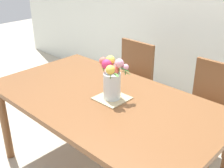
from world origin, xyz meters
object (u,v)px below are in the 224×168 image
(chair_left, at_px, (130,78))
(chair_right, at_px, (208,106))
(flower_vase, at_px, (111,77))
(dining_table, at_px, (103,107))

(chair_left, xyz_separation_m, chair_right, (0.90, 0.00, 0.00))
(chair_right, bearing_deg, flower_vase, 63.89)
(flower_vase, bearing_deg, dining_table, -146.75)
(dining_table, distance_m, chair_left, 0.97)
(chair_left, bearing_deg, dining_table, 118.01)
(dining_table, relative_size, flower_vase, 5.87)
(chair_right, xyz_separation_m, flower_vase, (-0.40, -0.81, 0.42))
(chair_left, relative_size, chair_right, 1.00)
(chair_left, distance_m, flower_vase, 1.04)
(chair_right, relative_size, flower_vase, 2.90)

